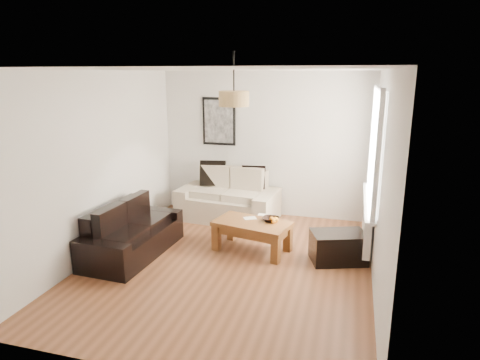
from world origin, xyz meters
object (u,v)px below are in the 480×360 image
(loveseat_cream, at_px, (228,196))
(sofa_leather, at_px, (132,231))
(ottoman, at_px, (338,247))
(coffee_table, at_px, (252,236))

(loveseat_cream, height_order, sofa_leather, loveseat_cream)
(sofa_leather, relative_size, ottoman, 2.23)
(coffee_table, height_order, ottoman, coffee_table)
(loveseat_cream, distance_m, coffee_table, 1.47)
(loveseat_cream, distance_m, ottoman, 2.39)
(sofa_leather, bearing_deg, ottoman, -76.34)
(loveseat_cream, bearing_deg, coffee_table, -53.26)
(loveseat_cream, bearing_deg, ottoman, -27.07)
(loveseat_cream, height_order, ottoman, loveseat_cream)
(coffee_table, bearing_deg, ottoman, -1.63)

